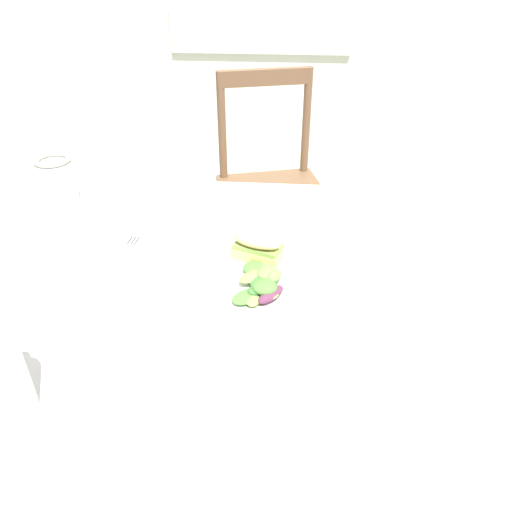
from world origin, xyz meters
The scene contains 10 objects.
ground_plane centered at (0.00, 0.00, 0.00)m, with size 8.68×8.68×0.00m, color gray.
dining_table centered at (-0.13, 0.00, 0.63)m, with size 1.38×0.92×0.74m.
chair_wooden_far centered at (-0.15, 1.04, 0.45)m, with size 0.49×0.49×0.87m.
plate_lunch centered at (-0.14, 0.04, 0.74)m, with size 0.29×0.29×0.01m, color white.
sandwich_half_front centered at (-0.14, 0.08, 0.78)m, with size 0.11×0.08×0.06m.
salad_mixed_greens centered at (-0.12, -0.02, 0.76)m, with size 0.11×0.16×0.03m.
napkin_folded centered at (-0.41, 0.06, 0.74)m, with size 0.11×0.21×0.00m, color silver.
fork_on_napkin centered at (-0.41, 0.08, 0.75)m, with size 0.03×0.19×0.00m.
bottle_cold_brew centered at (-0.45, -0.32, 0.81)m, with size 0.07×0.07×0.20m.
mason_jar_iced_tea centered at (-0.62, 0.28, 0.80)m, with size 0.08×0.08×0.13m.
Camera 1 is at (-0.07, -0.76, 1.31)m, focal length 35.10 mm.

